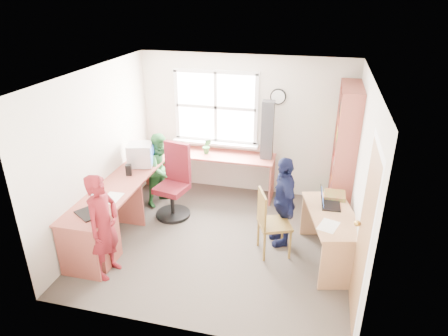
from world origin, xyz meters
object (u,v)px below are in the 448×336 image
cd_tower (267,130)px  person_red (104,227)px  laptop_left (92,209)px  person_navy (283,201)px  swivel_chair (174,185)px  right_desk (331,227)px  potted_plant (207,146)px  bookshelf (343,157)px  wooden_chair (270,220)px  person_green (162,169)px  crt_monitor (140,155)px  laptop_right (327,202)px  l_desk (126,212)px

cd_tower → person_red: 3.03m
laptop_left → person_navy: (2.31, 1.04, -0.14)m
swivel_chair → cd_tower: size_ratio=1.21×
right_desk → potted_plant: size_ratio=4.91×
bookshelf → right_desk: bearing=-95.9°
bookshelf → potted_plant: bearing=174.4°
wooden_chair → person_green: 2.19m
bookshelf → person_green: bookshelf is taller
swivel_chair → person_red: (-0.32, -1.60, 0.19)m
person_green → person_navy: size_ratio=0.93×
crt_monitor → laptop_left: crt_monitor is taller
bookshelf → wooden_chair: bearing=-125.6°
crt_monitor → person_red: bearing=-96.1°
person_navy → bookshelf: bearing=121.3°
bookshelf → swivel_chair: 2.66m
person_red → right_desk: bearing=-63.4°
person_red → laptop_left: bearing=60.5°
crt_monitor → person_green: size_ratio=0.37×
crt_monitor → person_navy: (2.33, -0.46, -0.28)m
potted_plant → person_navy: (1.45, -1.21, -0.23)m
right_desk → bookshelf: 1.35m
crt_monitor → person_navy: person_navy is taller
swivel_chair → right_desk: bearing=-3.4°
laptop_left → person_green: (0.23, 1.73, -0.19)m
right_desk → wooden_chair: 0.80m
right_desk → crt_monitor: size_ratio=2.95×
cd_tower → person_green: (-1.65, -0.58, -0.62)m
laptop_left → laptop_right: 3.06m
bookshelf → potted_plant: bookshelf is taller
crt_monitor → laptop_left: bearing=-104.3°
swivel_chair → person_green: size_ratio=0.96×
l_desk → cd_tower: bearing=45.3°
wooden_chair → person_red: (-1.92, -0.92, 0.18)m
l_desk → swivel_chair: 0.95m
crt_monitor → wooden_chair: bearing=-34.3°
laptop_right → cd_tower: size_ratio=0.35×
person_navy → l_desk: bearing=-97.7°
l_desk → swivel_chair: size_ratio=2.49×
potted_plant → right_desk: bearing=-35.0°
person_green → person_navy: (2.08, -0.69, 0.04)m
right_desk → person_navy: (-0.66, 0.27, 0.15)m
l_desk → laptop_right: (2.75, 0.43, 0.31)m
crt_monitor → person_red: (0.26, -1.69, -0.24)m
laptop_left → bookshelf: bearing=65.8°
crt_monitor → person_navy: 2.39m
wooden_chair → laptop_left: 2.31m
person_navy → right_desk: bearing=47.9°
swivel_chair → laptop_left: size_ratio=2.71×
crt_monitor → person_red: 1.72m
right_desk → laptop_left: size_ratio=3.04×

